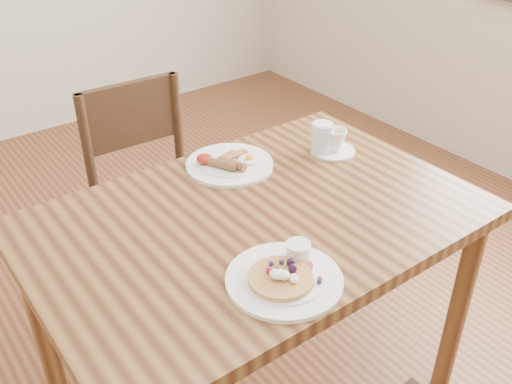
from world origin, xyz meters
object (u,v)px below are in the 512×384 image
(dining_table, at_px, (256,243))
(water_glass, at_px, (322,139))
(pancake_plate, at_px, (285,276))
(teacup_saucer, at_px, (334,142))
(chair_far, at_px, (154,193))
(breakfast_plate, at_px, (229,164))

(dining_table, bearing_deg, water_glass, 22.49)
(pancake_plate, bearing_deg, teacup_saucer, 37.06)
(chair_far, relative_size, breakfast_plate, 3.26)
(chair_far, bearing_deg, teacup_saucer, 130.87)
(chair_far, height_order, water_glass, chair_far)
(dining_table, relative_size, pancake_plate, 4.44)
(water_glass, bearing_deg, breakfast_plate, 160.45)
(teacup_saucer, height_order, water_glass, water_glass)
(teacup_saucer, bearing_deg, pancake_plate, -142.94)
(water_glass, bearing_deg, dining_table, -157.51)
(dining_table, xyz_separation_m, chair_far, (0.01, 0.64, -0.16))
(dining_table, distance_m, chair_far, 0.66)
(pancake_plate, relative_size, teacup_saucer, 1.93)
(pancake_plate, height_order, water_glass, water_glass)
(dining_table, height_order, water_glass, water_glass)
(teacup_saucer, bearing_deg, chair_far, 128.88)
(chair_far, bearing_deg, dining_table, 91.36)
(breakfast_plate, distance_m, water_glass, 0.31)
(dining_table, relative_size, chair_far, 1.36)
(pancake_plate, relative_size, breakfast_plate, 1.00)
(dining_table, distance_m, pancake_plate, 0.30)
(pancake_plate, bearing_deg, water_glass, 40.35)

